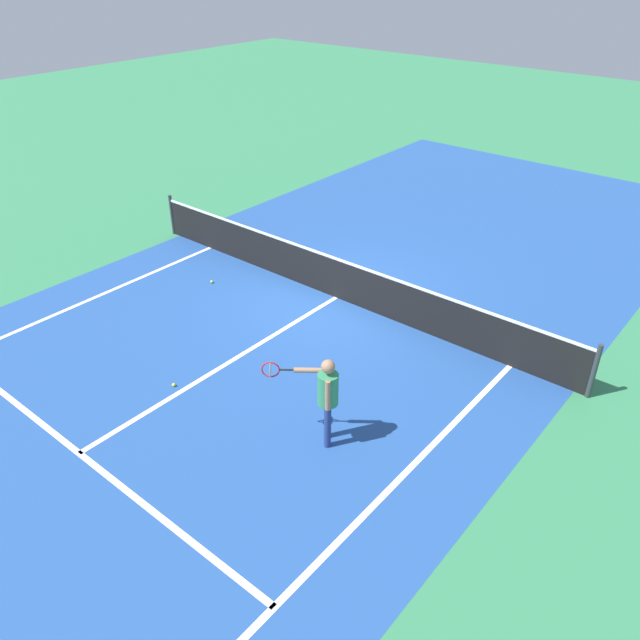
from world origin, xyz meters
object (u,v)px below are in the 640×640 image
tennis_ball_near_net (212,282)px  net (337,278)px  player_near (326,393)px  tennis_ball_mid_court (174,385)px

tennis_ball_near_net → net: bearing=26.2°
player_near → tennis_ball_mid_court: (-2.96, -0.61, -0.92)m
player_near → tennis_ball_near_net: size_ratio=23.41×
tennis_ball_mid_court → tennis_ball_near_net: (-2.42, 3.08, 0.00)m
tennis_ball_mid_court → tennis_ball_near_net: same height
net → player_near: size_ratio=7.23×
net → player_near: 4.68m
net → tennis_ball_mid_court: (-0.21, -4.37, -0.46)m
tennis_ball_near_net → tennis_ball_mid_court: bearing=-51.9°
net → tennis_ball_near_net: bearing=-153.8°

